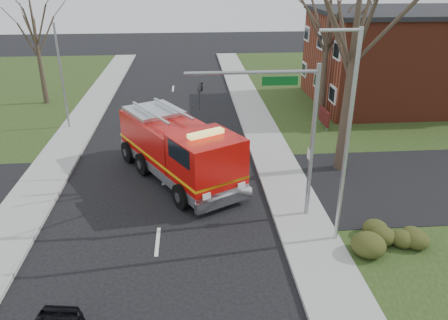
{
  "coord_description": "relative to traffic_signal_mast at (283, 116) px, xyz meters",
  "views": [
    {
      "loc": [
        1.5,
        -14.94,
        10.25
      ],
      "look_at": [
        2.98,
        3.42,
        2.0
      ],
      "focal_mm": 35.0,
      "sensor_mm": 36.0,
      "label": 1
    }
  ],
  "objects": [
    {
      "name": "sidewalk_right",
      "position": [
        0.99,
        -1.5,
        -4.63
      ],
      "size": [
        2.4,
        80.0,
        0.15
      ],
      "primitive_type": "cube",
      "color": "gray",
      "rests_on": "ground"
    },
    {
      "name": "ground",
      "position": [
        -5.21,
        -1.5,
        -4.71
      ],
      "size": [
        120.0,
        120.0,
        0.0
      ],
      "primitive_type": "plane",
      "color": "black",
      "rests_on": "ground"
    },
    {
      "name": "streetlight_pole",
      "position": [
        1.93,
        -2.0,
        -0.16
      ],
      "size": [
        1.48,
        0.16,
        8.4
      ],
      "color": "#B7BABF",
      "rests_on": "ground"
    },
    {
      "name": "bare_tree_far",
      "position": [
        5.79,
        13.5,
        1.78
      ],
      "size": [
        5.25,
        5.25,
        10.5
      ],
      "color": "#392F22",
      "rests_on": "ground"
    },
    {
      "name": "bare_tree_left",
      "position": [
        -15.21,
        18.5,
        0.86
      ],
      "size": [
        4.5,
        4.5,
        9.0
      ],
      "color": "#392F22",
      "rests_on": "ground"
    },
    {
      "name": "utility_pole_far",
      "position": [
        -12.01,
        12.5,
        -1.21
      ],
      "size": [
        0.14,
        0.14,
        7.0
      ],
      "primitive_type": "cylinder",
      "color": "gray",
      "rests_on": "ground"
    },
    {
      "name": "hedge_corner",
      "position": [
        3.79,
        -2.5,
        -4.13
      ],
      "size": [
        2.8,
        2.0,
        0.9
      ],
      "primitive_type": "ellipsoid",
      "color": "#2A3212",
      "rests_on": "lawn_right"
    },
    {
      "name": "brick_building",
      "position": [
        13.79,
        16.5,
        -1.05
      ],
      "size": [
        15.4,
        10.4,
        7.25
      ],
      "color": "maroon",
      "rests_on": "ground"
    },
    {
      "name": "health_center_sign",
      "position": [
        5.29,
        11.0,
        -3.83
      ],
      "size": [
        0.12,
        2.0,
        1.4
      ],
      "color": "#501213",
      "rests_on": "ground"
    },
    {
      "name": "traffic_signal_mast",
      "position": [
        0.0,
        0.0,
        0.0
      ],
      "size": [
        5.29,
        0.18,
        6.8
      ],
      "color": "gray",
      "rests_on": "ground"
    },
    {
      "name": "fire_engine",
      "position": [
        -4.35,
        4.26,
        -3.15
      ],
      "size": [
        6.66,
        8.85,
        3.43
      ],
      "rotation": [
        0.0,
        0.0,
        0.51
      ],
      "color": "#BB0C08",
      "rests_on": "ground"
    },
    {
      "name": "bare_tree_near",
      "position": [
        4.29,
        4.5,
        2.71
      ],
      "size": [
        6.0,
        6.0,
        12.0
      ],
      "color": "#392F22",
      "rests_on": "ground"
    }
  ]
}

